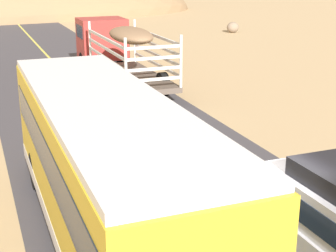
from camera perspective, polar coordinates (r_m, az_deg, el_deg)
livestock_truck at (r=26.77m, az=-6.27°, el=9.09°), size 2.53×9.70×3.02m
bus at (r=10.84m, az=-7.02°, el=-4.42°), size 2.54×10.00×3.21m
boulder_mid_field at (r=45.42m, az=7.31°, el=10.95°), size 1.08×0.93×0.92m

